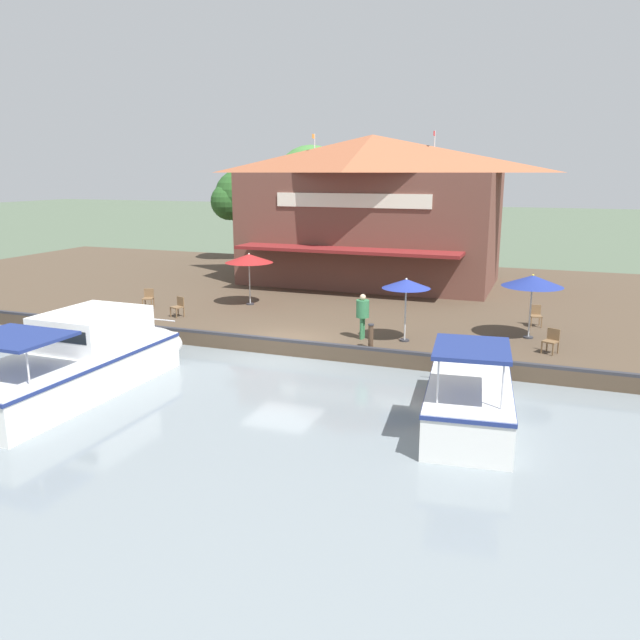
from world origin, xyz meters
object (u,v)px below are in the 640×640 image
Objects in this scene: person_mid_patio at (363,311)px; cafe_chair_mid_patio at (551,340)px; motorboat_second_along at (87,359)px; tree_behind_restaurant at (307,185)px; patio_umbrella_far_corner at (406,284)px; patio_umbrella_by_entrance at (249,258)px; cafe_chair_back_row_seat at (178,306)px; cafe_chair_far_corner_seat at (148,297)px; cafe_chair_facing_river at (535,314)px; tree_downstream_bank at (238,198)px; patio_umbrella_mid_patio_right at (533,281)px; waterfront_restaurant at (371,209)px; motorboat_nearest_quay at (469,391)px; mooring_post at (371,336)px.

cafe_chair_mid_patio is at bearing 93.97° from person_mid_patio.
tree_behind_restaurant is (-20.89, -0.80, 5.00)m from motorboat_second_along.
patio_umbrella_by_entrance is at bearing -115.03° from patio_umbrella_far_corner.
cafe_chair_back_row_seat is (-0.53, -10.05, -1.66)m from patio_umbrella_far_corner.
cafe_chair_far_corner_seat is 1.00× the size of cafe_chair_back_row_seat.
cafe_chair_mid_patio is 1.00× the size of cafe_chair_facing_river.
person_mid_patio is (4.12, 6.75, -1.11)m from patio_umbrella_by_entrance.
person_mid_patio is at bearing -53.69° from cafe_chair_facing_river.
patio_umbrella_mid_patio_right is at bearing 52.70° from tree_downstream_bank.
patio_umbrella_far_corner is at bearing 82.25° from cafe_chair_far_corner_seat.
tree_downstream_bank is at bearing -116.22° from waterfront_restaurant.
patio_umbrella_mid_patio_right is at bearing 124.48° from motorboat_second_along.
patio_umbrella_far_corner is 0.31× the size of tree_behind_restaurant.
cafe_chair_back_row_seat is at bearing -91.18° from cafe_chair_mid_patio.
cafe_chair_facing_river is at bearing 56.83° from tree_downstream_bank.
motorboat_second_along is at bearing 23.80° from cafe_chair_far_corner_seat.
patio_umbrella_mid_patio_right is 1.42× the size of person_mid_patio.
patio_umbrella_mid_patio_right is at bearing 170.12° from motorboat_nearest_quay.
cafe_chair_back_row_seat is at bearing -27.53° from patio_umbrella_by_entrance.
motorboat_nearest_quay is at bearing -9.88° from patio_umbrella_mid_patio_right.
motorboat_second_along is (10.69, -0.36, -1.86)m from patio_umbrella_by_entrance.
cafe_chair_mid_patio is 20.66m from tree_behind_restaurant.
cafe_chair_far_corner_seat is at bearing -36.62° from waterfront_restaurant.
tree_downstream_bank is (-18.84, -15.08, 3.89)m from mooring_post.
tree_downstream_bank is at bearing -140.85° from person_mid_patio.
cafe_chair_mid_patio is 15.43m from motorboat_second_along.
patio_umbrella_far_corner is at bearing 128.20° from motorboat_second_along.
cafe_chair_mid_patio is at bearing 88.82° from cafe_chair_back_row_seat.
mooring_post is (-5.45, 7.76, 0.12)m from motorboat_second_along.
mooring_post is 24.45m from tree_downstream_bank.
patio_umbrella_by_entrance is (-3.88, -8.30, 0.05)m from patio_umbrella_far_corner.
patio_umbrella_by_entrance is (8.08, -3.53, -1.92)m from waterfront_restaurant.
cafe_chair_back_row_seat is 14.22m from motorboat_nearest_quay.
motorboat_nearest_quay is 1.07× the size of tree_downstream_bank.
motorboat_second_along is 25.69m from tree_downstream_bank.
motorboat_second_along is at bearing -51.80° from patio_umbrella_far_corner.
waterfront_restaurant is at bearing -163.80° from mooring_post.
cafe_chair_facing_river is 9.35m from motorboat_nearest_quay.
waterfront_restaurant is 6.02× the size of patio_umbrella_far_corner.
cafe_chair_far_corner_seat is 9.30m from motorboat_second_along.
waterfront_restaurant reaches higher than patio_umbrella_by_entrance.
motorboat_nearest_quay is (8.97, 11.32, -2.04)m from patio_umbrella_by_entrance.
cafe_chair_facing_river is at bearing 91.20° from patio_umbrella_by_entrance.
motorboat_second_along reaches higher than person_mid_patio.
patio_umbrella_far_corner is at bearing 42.44° from tree_downstream_bank.
cafe_chair_back_row_seat is 9.34m from mooring_post.
patio_umbrella_far_corner is 1.90m from person_mid_patio.
patio_umbrella_mid_patio_right is 1.00× the size of patio_umbrella_by_entrance.
mooring_post is at bearing 28.98° from tree_behind_restaurant.
cafe_chair_mid_patio is 27.50m from tree_downstream_bank.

